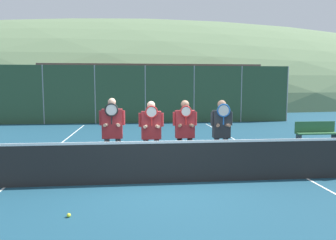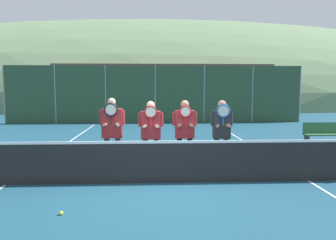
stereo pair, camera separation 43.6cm
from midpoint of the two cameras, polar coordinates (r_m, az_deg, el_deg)
The scene contains 16 objects.
ground_plane at distance 7.45m, azimuth 0.33°, elevation -10.91°, with size 120.00×120.00×0.00m, color navy.
hill_distant at distance 58.43m, azimuth -2.35°, elevation 3.91°, with size 122.88×68.27×23.89m.
clubhouse_building at distance 28.28m, azimuth -0.43°, elevation 5.58°, with size 17.34×5.50×3.84m.
fence_back at distance 19.00m, azimuth -1.58°, elevation 4.48°, with size 17.19×0.06×3.31m.
tennis_net at distance 7.32m, azimuth 0.33°, elevation -7.22°, with size 9.13×0.09×1.05m.
court_line_left_sideline at distance 10.77m, azimuth -18.99°, elevation -5.90°, with size 0.05×16.00×0.01m, color white.
court_line_right_sideline at distance 11.01m, azimuth 17.45°, elevation -5.59°, with size 0.05×16.00×0.01m, color white.
player_leftmost at distance 8.05m, azimuth -8.19°, elevation -1.63°, with size 0.62×0.34×1.87m.
player_center_left at distance 8.06m, azimuth -1.47°, elevation -1.89°, with size 0.62×0.34×1.79m.
player_center_right at distance 8.17m, azimuth 4.45°, elevation -1.72°, with size 0.61×0.34×1.81m.
player_rightmost at distance 8.23m, azimuth 10.82°, elevation -1.73°, with size 0.55×0.34×1.81m.
car_far_left at distance 22.30m, azimuth -15.12°, elevation 2.69°, with size 4.77×1.92×1.88m.
car_left_of_center at distance 21.83m, azimuth -1.41°, elevation 2.61°, with size 4.24×1.91×1.68m.
car_center at distance 22.69m, azimuth 11.32°, elevation 2.79°, with size 4.20×2.04×1.83m.
bench_courtside at distance 13.10m, azimuth 26.54°, elevation -2.12°, with size 1.54×0.36×0.85m.
tennis_ball_on_court at distance 5.93m, azimuth -16.06°, elevation -15.33°, with size 0.07×0.07×0.07m.
Camera 2 is at (-0.16, -7.13, 2.17)m, focal length 35.00 mm.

